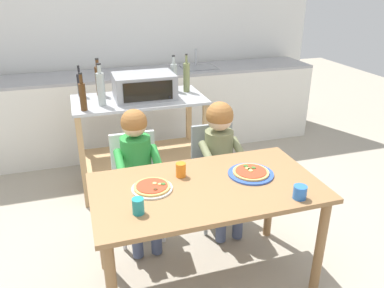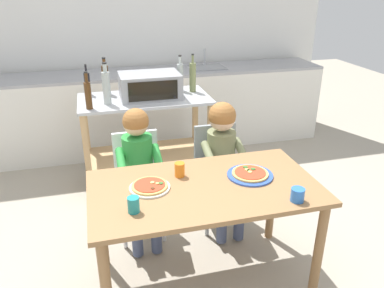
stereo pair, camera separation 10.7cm
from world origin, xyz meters
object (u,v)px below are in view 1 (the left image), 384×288
at_px(pizza_plate_blue_rimmed, 251,173).
at_px(pizza_plate_white, 152,188).
at_px(child_in_olive_shirt, 221,150).
at_px(bottle_slim_sauce, 83,96).
at_px(bottle_clear_vinegar, 80,84).
at_px(kitchen_island_cart, 141,128).
at_px(drinking_cup_orange, 181,170).
at_px(child_in_green_shirt, 138,163).
at_px(drinking_cup_blue, 300,192).
at_px(toaster_oven, 144,86).
at_px(bottle_squat_spirits, 174,77).
at_px(bottle_brown_beer, 186,77).
at_px(bottle_dark_olive_oil, 99,80).
at_px(drinking_cup_teal, 138,206).
at_px(bottle_tall_green_wine, 101,88).
at_px(dining_table, 207,200).
at_px(dining_chair_left, 136,178).
at_px(dining_chair_right, 215,167).

bearing_deg(pizza_plate_blue_rimmed, pizza_plate_white, 179.40).
relative_size(child_in_olive_shirt, pizza_plate_blue_rimmed, 3.54).
distance_m(bottle_slim_sauce, pizza_plate_blue_rimmed, 1.55).
bearing_deg(bottle_clear_vinegar, kitchen_island_cart, -25.38).
bearing_deg(drinking_cup_orange, child_in_green_shirt, 117.50).
height_order(bottle_clear_vinegar, child_in_green_shirt, bottle_clear_vinegar).
relative_size(kitchen_island_cart, drinking_cup_blue, 15.25).
height_order(toaster_oven, child_in_green_shirt, toaster_oven).
bearing_deg(child_in_olive_shirt, bottle_squat_spirits, 95.18).
height_order(kitchen_island_cart, bottle_brown_beer, bottle_brown_beer).
bearing_deg(bottle_clear_vinegar, bottle_slim_sauce, -89.73).
distance_m(kitchen_island_cart, pizza_plate_white, 1.41).
relative_size(bottle_squat_spirits, bottle_dark_olive_oil, 1.00).
relative_size(bottle_brown_beer, bottle_squat_spirits, 1.05).
bearing_deg(drinking_cup_blue, bottle_clear_vinegar, 119.19).
xyz_separation_m(bottle_dark_olive_oil, drinking_cup_orange, (0.36, -1.50, -0.25)).
distance_m(kitchen_island_cart, toaster_oven, 0.40).
height_order(bottle_squat_spirits, child_in_green_shirt, bottle_squat_spirits).
relative_size(bottle_dark_olive_oil, drinking_cup_orange, 3.75).
bearing_deg(pizza_plate_white, kitchen_island_cart, 82.70).
bearing_deg(drinking_cup_teal, bottle_dark_olive_oil, 90.82).
distance_m(bottle_brown_beer, child_in_green_shirt, 1.22).
xyz_separation_m(bottle_tall_green_wine, dining_table, (0.48, -1.33, -0.40)).
bearing_deg(drinking_cup_orange, bottle_squat_spirits, 76.56).
distance_m(kitchen_island_cart, bottle_tall_green_wine, 0.56).
bearing_deg(bottle_dark_olive_oil, bottle_tall_green_wine, -91.61).
distance_m(bottle_clear_vinegar, drinking_cup_teal, 1.87).
distance_m(dining_chair_left, dining_chair_right, 0.64).
height_order(toaster_oven, bottle_tall_green_wine, bottle_tall_green_wine).
bearing_deg(pizza_plate_blue_rimmed, dining_chair_left, 135.26).
distance_m(bottle_dark_olive_oil, pizza_plate_white, 1.63).
relative_size(dining_table, drinking_cup_blue, 17.82).
bearing_deg(pizza_plate_blue_rimmed, toaster_oven, 106.50).
relative_size(bottle_tall_green_wine, bottle_squat_spirits, 1.06).
relative_size(kitchen_island_cart, child_in_green_shirt, 1.15).
relative_size(bottle_clear_vinegar, bottle_tall_green_wine, 0.79).
xyz_separation_m(dining_chair_right, child_in_green_shirt, (-0.64, -0.11, 0.19)).
relative_size(dining_table, dining_chair_right, 1.72).
bearing_deg(toaster_oven, kitchen_island_cart, 172.68).
bearing_deg(bottle_clear_vinegar, child_in_green_shirt, -74.15).
bearing_deg(kitchen_island_cart, toaster_oven, -7.32).
xyz_separation_m(toaster_oven, pizza_plate_blue_rimmed, (0.41, -1.39, -0.25)).
distance_m(toaster_oven, bottle_clear_vinegar, 0.60).
distance_m(bottle_clear_vinegar, bottle_dark_olive_oil, 0.17).
distance_m(toaster_oven, pizza_plate_white, 1.42).
bearing_deg(bottle_squat_spirits, bottle_slim_sauce, -158.09).
bearing_deg(drinking_cup_blue, toaster_oven, 107.74).
xyz_separation_m(toaster_oven, drinking_cup_orange, (-0.02, -1.27, -0.21)).
xyz_separation_m(dining_chair_left, dining_chair_right, (0.64, -0.01, 0.00)).
xyz_separation_m(bottle_squat_spirits, dining_chair_left, (-0.55, -0.90, -0.54)).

